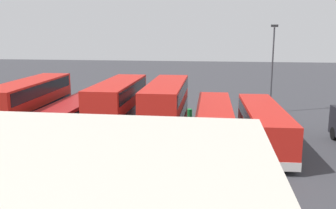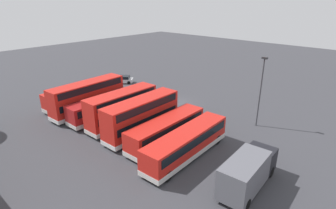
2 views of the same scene
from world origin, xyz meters
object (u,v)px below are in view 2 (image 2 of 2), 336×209
Objects in this scene: lamp_post_tall at (261,88)px; waste_bin_yellow at (188,114)px; bus_double_decker_sixth at (88,96)px; car_hatchback_silver at (122,79)px; bus_single_deck_second at (167,130)px; box_truck_blue at (248,171)px; bus_single_deck_seventh at (78,96)px; bus_single_deck_near_end at (187,143)px; bus_double_decker_fourth at (122,108)px; bus_double_decker_third at (142,116)px; bus_single_deck_fifth at (109,105)px.

lamp_post_tall is 10.31m from waste_bin_yellow.
bus_double_decker_sixth reaches higher than car_hatchback_silver.
bus_single_deck_second is 1.45× the size of box_truck_blue.
bus_single_deck_near_end is at bearing 179.11° from bus_single_deck_seventh.
box_truck_blue is at bearing 158.78° from car_hatchback_silver.
bus_double_decker_fourth is at bearing 2.75° from bus_single_deck_second.
box_truck_blue is at bearing 179.31° from bus_double_decker_sixth.
bus_single_deck_near_end is at bearing 176.67° from bus_double_decker_third.
bus_double_decker_sixth is (14.45, 0.92, 0.83)m from bus_single_deck_second.
bus_double_decker_sixth is (10.81, 0.49, 0.00)m from bus_double_decker_third.
bus_single_deck_seventh reaches higher than car_hatchback_silver.
bus_single_deck_fifth is at bearing -4.00° from bus_single_deck_near_end.
bus_single_deck_seventh is at bearing 1.62° from bus_single_deck_second.
bus_double_decker_sixth reaches higher than waste_bin_yellow.
lamp_post_tall is (-16.79, -11.01, 3.61)m from bus_single_deck_fifth.
lamp_post_tall is at bearing -128.91° from bus_double_decker_third.
bus_single_deck_second is at bearing 109.08° from waste_bin_yellow.
bus_single_deck_fifth is 1.58× the size of box_truck_blue.
bus_single_deck_second reaches higher than car_hatchback_silver.
bus_single_deck_second is 25.32m from car_hatchback_silver.
bus_single_deck_second is at bearing -13.20° from bus_single_deck_near_end.
bus_single_deck_seventh is (14.28, 0.09, -0.83)m from bus_double_decker_third.
box_truck_blue is at bearing 111.57° from lamp_post_tall.
box_truck_blue is (-14.28, 0.79, -0.74)m from bus_double_decker_third.
bus_double_decker_third is at bearing 6.62° from bus_single_deck_second.
bus_single_deck_fifth is at bearing -8.41° from bus_double_decker_fourth.
bus_single_deck_seventh is 26.63m from lamp_post_tall.
bus_single_deck_fifth is at bearing -162.11° from bus_double_decker_sixth.
bus_double_decker_fourth is (7.42, 0.36, 0.82)m from bus_single_deck_second.
bus_double_decker_sixth is at bearing 3.63° from bus_single_deck_second.
bus_single_deck_near_end is 2.61× the size of car_hatchback_silver.
bus_double_decker_third is (3.63, 0.42, 0.83)m from bus_single_deck_second.
bus_double_decker_third is at bearing 147.38° from car_hatchback_silver.
bus_double_decker_third is 2.33× the size of car_hatchback_silver.
bus_single_deck_second is at bearing 179.06° from bus_single_deck_fifth.
lamp_post_tall reaches higher than bus_double_decker_fourth.
bus_double_decker_sixth is (3.40, 1.10, 0.83)m from bus_single_deck_fifth.
box_truck_blue is (-18.06, 0.86, -0.74)m from bus_double_decker_fourth.
car_hatchback_silver reaches higher than waste_bin_yellow.
bus_double_decker_third is at bearing -3.33° from bus_single_deck_near_end.
bus_double_decker_sixth is at bearing 30.95° from lamp_post_tall.
bus_single_deck_seventh is 13.01m from car_hatchback_silver.
bus_single_deck_second is 14.50m from bus_double_decker_sixth.
bus_single_deck_second is at bearing -177.25° from bus_double_decker_fourth.
bus_single_deck_fifth is at bearing -0.94° from bus_single_deck_second.
bus_single_deck_fifth is (14.64, -1.02, 0.00)m from bus_single_deck_near_end.
bus_double_decker_third is 1.38× the size of box_truck_blue.
bus_double_decker_third is at bearing 175.36° from bus_single_deck_fifth.
bus_double_decker_fourth is 3.76m from bus_single_deck_fifth.
bus_double_decker_fourth is at bearing -2.53° from bus_single_deck_near_end.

